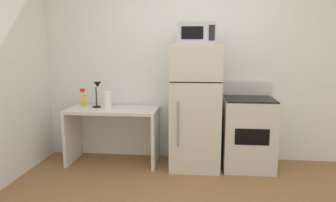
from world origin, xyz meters
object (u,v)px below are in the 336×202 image
desk_lamp (97,90)px  refrigerator (196,107)px  paper_towel_roll (107,100)px  microwave (197,33)px  oven_range (248,133)px  desk (113,125)px  spray_bottle (83,99)px

desk_lamp → refrigerator: refrigerator is taller
refrigerator → paper_towel_roll: bearing=-179.2°
desk_lamp → paper_towel_roll: desk_lamp is taller
microwave → oven_range: size_ratio=0.42×
desk → oven_range: (1.79, -0.01, -0.06)m
desk_lamp → oven_range: bearing=-1.5°
spray_bottle → oven_range: size_ratio=0.23×
microwave → refrigerator: bearing=90.3°
desk_lamp → spray_bottle: size_ratio=1.42×
paper_towel_roll → refrigerator: bearing=0.8°
desk → refrigerator: (1.11, -0.03, 0.27)m
oven_range → desk: bearing=179.7°
oven_range → refrigerator: bearing=-177.9°
desk → paper_towel_roll: (-0.06, -0.05, 0.34)m
desk → paper_towel_roll: bearing=-138.5°
desk_lamp → microwave: (1.33, -0.10, 0.74)m
desk_lamp → spray_bottle: desk_lamp is taller
paper_towel_roll → refrigerator: (1.16, 0.02, -0.07)m
paper_towel_roll → spray_bottle: spray_bottle is taller
microwave → desk: bearing=177.2°
refrigerator → desk_lamp: bearing=176.6°
paper_towel_roll → oven_range: 1.89m
spray_bottle → refrigerator: (1.56, -0.15, -0.05)m
desk_lamp → oven_range: desk_lamp is taller
paper_towel_roll → microwave: size_ratio=0.52×
desk_lamp → microwave: microwave is taller
desk_lamp → refrigerator: 1.34m
oven_range → microwave: bearing=-176.1°
desk → microwave: size_ratio=2.61×
paper_towel_roll → refrigerator: size_ratio=0.15×
desk → desk_lamp: bearing=168.3°
paper_towel_roll → oven_range: oven_range is taller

